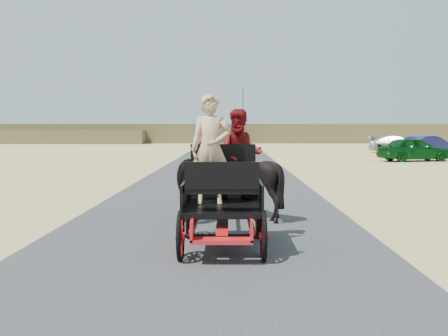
{
  "coord_description": "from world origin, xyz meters",
  "views": [
    {
      "loc": [
        0.4,
        -9.46,
        1.98
      ],
      "look_at": [
        0.27,
        1.25,
        1.2
      ],
      "focal_mm": 45.0,
      "sensor_mm": 36.0,
      "label": 1
    }
  ],
  "objects_px": {
    "horse_right": "(250,179)",
    "car_b": "(428,147)",
    "pedestrian": "(204,150)",
    "car_d": "(424,144)",
    "horse_left": "(199,179)",
    "carriage": "(223,226)",
    "car_c": "(400,144)",
    "car_a": "(414,149)"
  },
  "relations": [
    {
      "from": "horse_right",
      "to": "car_b",
      "type": "relative_size",
      "value": 0.39
    },
    {
      "from": "pedestrian",
      "to": "horse_right",
      "type": "bearing_deg",
      "value": 61.21
    },
    {
      "from": "pedestrian",
      "to": "car_d",
      "type": "xyz_separation_m",
      "value": [
        17.52,
        19.56,
        -0.28
      ]
    },
    {
      "from": "horse_left",
      "to": "car_b",
      "type": "height_order",
      "value": "horse_left"
    },
    {
      "from": "carriage",
      "to": "horse_right",
      "type": "height_order",
      "value": "horse_right"
    },
    {
      "from": "horse_right",
      "to": "pedestrian",
      "type": "relative_size",
      "value": 0.98
    },
    {
      "from": "horse_right",
      "to": "car_b",
      "type": "distance_m",
      "value": 27.19
    },
    {
      "from": "pedestrian",
      "to": "car_b",
      "type": "bearing_deg",
      "value": 176.74
    },
    {
      "from": "pedestrian",
      "to": "car_b",
      "type": "height_order",
      "value": "pedestrian"
    },
    {
      "from": "horse_left",
      "to": "car_c",
      "type": "bearing_deg",
      "value": -113.86
    },
    {
      "from": "car_a",
      "to": "car_c",
      "type": "bearing_deg",
      "value": -25.36
    },
    {
      "from": "horse_right",
      "to": "horse_left",
      "type": "bearing_deg",
      "value": 0.0
    },
    {
      "from": "horse_left",
      "to": "car_d",
      "type": "height_order",
      "value": "horse_left"
    },
    {
      "from": "horse_left",
      "to": "horse_right",
      "type": "height_order",
      "value": "horse_right"
    },
    {
      "from": "car_b",
      "to": "car_c",
      "type": "height_order",
      "value": "car_b"
    },
    {
      "from": "carriage",
      "to": "car_a",
      "type": "xyz_separation_m",
      "value": [
        10.79,
        23.69,
        0.35
      ]
    },
    {
      "from": "carriage",
      "to": "car_c",
      "type": "distance_m",
      "value": 36.13
    },
    {
      "from": "carriage",
      "to": "car_d",
      "type": "xyz_separation_m",
      "value": [
        16.33,
        38.03,
        0.22
      ]
    },
    {
      "from": "horse_left",
      "to": "car_b",
      "type": "bearing_deg",
      "value": -119.0
    },
    {
      "from": "horse_right",
      "to": "carriage",
      "type": "bearing_deg",
      "value": 79.61
    },
    {
      "from": "pedestrian",
      "to": "car_c",
      "type": "height_order",
      "value": "pedestrian"
    },
    {
      "from": "pedestrian",
      "to": "car_d",
      "type": "distance_m",
      "value": 26.26
    },
    {
      "from": "carriage",
      "to": "car_a",
      "type": "distance_m",
      "value": 26.04
    },
    {
      "from": "horse_left",
      "to": "pedestrian",
      "type": "relative_size",
      "value": 1.16
    },
    {
      "from": "pedestrian",
      "to": "car_b",
      "type": "xyz_separation_m",
      "value": [
        14.07,
        8.77,
        -0.15
      ]
    },
    {
      "from": "car_b",
      "to": "car_d",
      "type": "xyz_separation_m",
      "value": [
        3.45,
        10.79,
        -0.13
      ]
    },
    {
      "from": "horse_right",
      "to": "car_b",
      "type": "height_order",
      "value": "horse_right"
    },
    {
      "from": "car_b",
      "to": "car_d",
      "type": "bearing_deg",
      "value": -43.99
    },
    {
      "from": "carriage",
      "to": "car_b",
      "type": "height_order",
      "value": "car_b"
    },
    {
      "from": "car_b",
      "to": "car_c",
      "type": "relative_size",
      "value": 0.93
    },
    {
      "from": "car_a",
      "to": "horse_right",
      "type": "bearing_deg",
      "value": 140.92
    },
    {
      "from": "horse_right",
      "to": "car_c",
      "type": "distance_m",
      "value": 33.14
    },
    {
      "from": "horse_right",
      "to": "pedestrian",
      "type": "bearing_deg",
      "value": -83.6
    },
    {
      "from": "car_d",
      "to": "carriage",
      "type": "bearing_deg",
      "value": 171.68
    },
    {
      "from": "car_b",
      "to": "pedestrian",
      "type": "bearing_deg",
      "value": 95.65
    },
    {
      "from": "horse_left",
      "to": "car_a",
      "type": "relative_size",
      "value": 0.48
    },
    {
      "from": "horse_right",
      "to": "pedestrian",
      "type": "distance_m",
      "value": 15.56
    },
    {
      "from": "car_a",
      "to": "pedestrian",
      "type": "bearing_deg",
      "value": 100.83
    },
    {
      "from": "horse_left",
      "to": "car_a",
      "type": "distance_m",
      "value": 23.6
    },
    {
      "from": "horse_left",
      "to": "car_d",
      "type": "relative_size",
      "value": 0.48
    },
    {
      "from": "horse_right",
      "to": "car_a",
      "type": "distance_m",
      "value": 23.09
    },
    {
      "from": "horse_right",
      "to": "car_a",
      "type": "relative_size",
      "value": 0.41
    }
  ]
}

